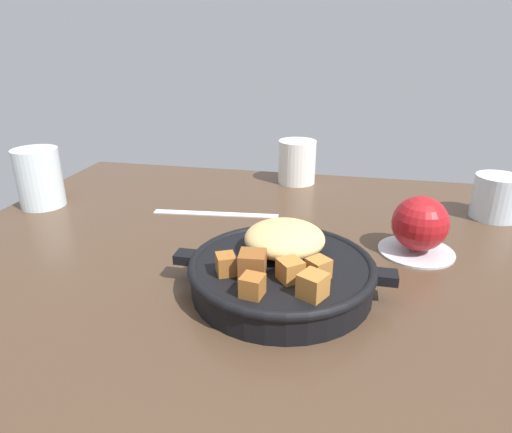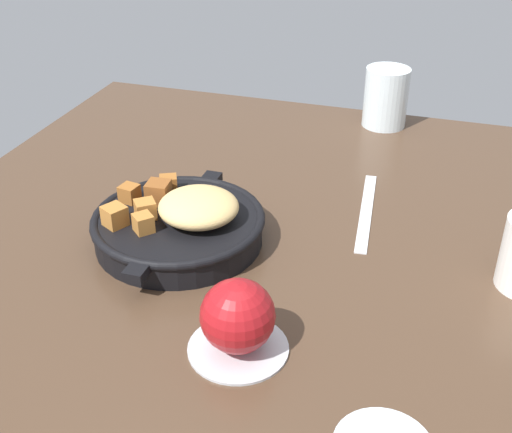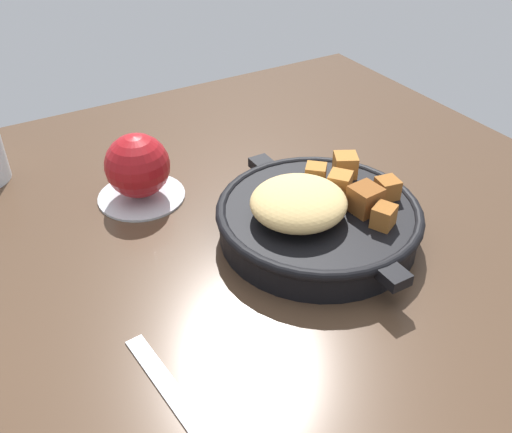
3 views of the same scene
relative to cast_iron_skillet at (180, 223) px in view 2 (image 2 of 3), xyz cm
name	(u,v)px [view 2 (image 2 of 3)]	position (x,y,z in cm)	size (l,w,h in cm)	color
ground_plane	(231,242)	(-3.51, 5.72, -4.01)	(98.97, 87.75, 2.40)	#473323
cast_iron_skillet	(180,223)	(0.00, 0.00, 0.00)	(26.81, 22.51, 7.47)	black
saucer_plate	(238,347)	(17.38, 13.83, -2.51)	(10.64, 10.64, 0.60)	#B7BABF
red_apple	(238,316)	(17.38, 13.83, 1.68)	(7.77, 7.77, 7.77)	maroon
butter_knife	(366,211)	(-14.96, 21.89, -2.63)	(21.80, 1.60, 0.36)	silver
water_glass_tall	(386,97)	(-46.94, 19.65, 2.45)	(7.79, 7.79, 10.51)	silver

